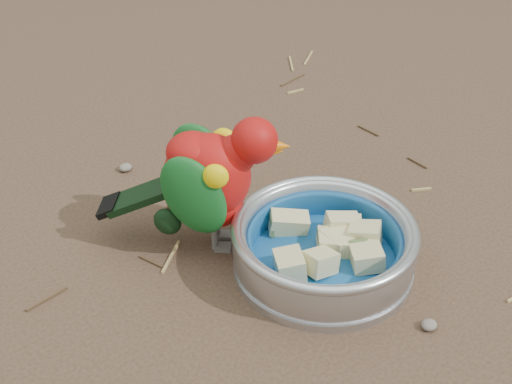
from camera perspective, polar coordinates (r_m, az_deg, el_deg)
ground at (r=0.81m, az=1.57°, el=-7.44°), size 60.00×60.00×0.00m
food_bowl at (r=0.83m, az=5.36°, el=-5.68°), size 0.21×0.21×0.02m
bowl_wall at (r=0.81m, az=5.47°, el=-4.06°), size 0.21×0.21×0.04m
fruit_wedges at (r=0.81m, az=5.44°, el=-4.44°), size 0.12×0.12×0.03m
lory_parrot at (r=0.82m, az=-3.65°, el=0.46°), size 0.22×0.21×0.16m
ground_debris at (r=0.85m, az=-4.01°, el=-4.75°), size 0.90×0.80×0.01m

